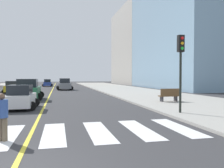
{
  "coord_description": "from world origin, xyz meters",
  "views": [
    {
      "loc": [
        1.1,
        -5.65,
        2.28
      ],
      "look_at": [
        10.23,
        34.56,
        1.02
      ],
      "focal_mm": 37.7,
      "sensor_mm": 36.0,
      "label": 1
    }
  ],
  "objects_px": {
    "car_blue_second": "(48,83)",
    "park_bench": "(169,95)",
    "traffic_light_near_corner": "(181,58)",
    "car_yellow_fifth": "(12,87)",
    "pedestrian_crossing": "(2,115)",
    "car_gray_third": "(65,84)",
    "car_white_nearest": "(21,98)",
    "car_green_fourth": "(28,90)"
  },
  "relations": [
    {
      "from": "car_blue_second",
      "to": "park_bench",
      "type": "xyz_separation_m",
      "value": [
        11.92,
        -39.24,
        -0.12
      ]
    },
    {
      "from": "car_green_fourth",
      "to": "park_bench",
      "type": "relative_size",
      "value": 2.56
    },
    {
      "from": "car_yellow_fifth",
      "to": "car_blue_second",
      "type": "bearing_deg",
      "value": 79.43
    },
    {
      "from": "car_green_fourth",
      "to": "traffic_light_near_corner",
      "type": "bearing_deg",
      "value": -49.92
    },
    {
      "from": "car_white_nearest",
      "to": "pedestrian_crossing",
      "type": "distance_m",
      "value": 8.81
    },
    {
      "from": "car_blue_second",
      "to": "car_yellow_fifth",
      "type": "xyz_separation_m",
      "value": [
        -3.82,
        -22.23,
        -0.01
      ]
    },
    {
      "from": "traffic_light_near_corner",
      "to": "pedestrian_crossing",
      "type": "xyz_separation_m",
      "value": [
        -9.04,
        -3.79,
        -2.46
      ]
    },
    {
      "from": "traffic_light_near_corner",
      "to": "pedestrian_crossing",
      "type": "relative_size",
      "value": 2.7
    },
    {
      "from": "car_blue_second",
      "to": "car_yellow_fifth",
      "type": "bearing_deg",
      "value": -100.18
    },
    {
      "from": "car_yellow_fifth",
      "to": "car_gray_third",
      "type": "bearing_deg",
      "value": 39.18
    },
    {
      "from": "car_green_fourth",
      "to": "pedestrian_crossing",
      "type": "relative_size",
      "value": 2.75
    },
    {
      "from": "park_bench",
      "to": "pedestrian_crossing",
      "type": "height_order",
      "value": "pedestrian_crossing"
    },
    {
      "from": "car_white_nearest",
      "to": "pedestrian_crossing",
      "type": "bearing_deg",
      "value": -84.51
    },
    {
      "from": "car_blue_second",
      "to": "pedestrian_crossing",
      "type": "height_order",
      "value": "car_blue_second"
    },
    {
      "from": "traffic_light_near_corner",
      "to": "park_bench",
      "type": "relative_size",
      "value": 2.52
    },
    {
      "from": "car_blue_second",
      "to": "car_yellow_fifth",
      "type": "relative_size",
      "value": 1.01
    },
    {
      "from": "car_white_nearest",
      "to": "car_yellow_fifth",
      "type": "xyz_separation_m",
      "value": [
        -3.77,
        17.97,
        -0.01
      ]
    },
    {
      "from": "car_gray_third",
      "to": "car_yellow_fifth",
      "type": "xyz_separation_m",
      "value": [
        -7.41,
        -6.22,
        -0.15
      ]
    },
    {
      "from": "car_yellow_fifth",
      "to": "park_bench",
      "type": "bearing_deg",
      "value": -48.04
    },
    {
      "from": "car_yellow_fifth",
      "to": "pedestrian_crossing",
      "type": "xyz_separation_m",
      "value": [
        4.46,
        -26.76,
        0.14
      ]
    },
    {
      "from": "park_bench",
      "to": "pedestrian_crossing",
      "type": "bearing_deg",
      "value": 127.91
    },
    {
      "from": "car_gray_third",
      "to": "car_green_fourth",
      "type": "relative_size",
      "value": 0.98
    },
    {
      "from": "car_yellow_fifth",
      "to": "park_bench",
      "type": "height_order",
      "value": "car_yellow_fifth"
    },
    {
      "from": "car_gray_third",
      "to": "traffic_light_near_corner",
      "type": "xyz_separation_m",
      "value": [
        6.08,
        -29.19,
        2.45
      ]
    },
    {
      "from": "car_blue_second",
      "to": "pedestrian_crossing",
      "type": "relative_size",
      "value": 2.27
    },
    {
      "from": "car_white_nearest",
      "to": "park_bench",
      "type": "xyz_separation_m",
      "value": [
        11.96,
        0.96,
        -0.11
      ]
    },
    {
      "from": "car_blue_second",
      "to": "car_gray_third",
      "type": "xyz_separation_m",
      "value": [
        3.6,
        -16.01,
        0.14
      ]
    },
    {
      "from": "car_gray_third",
      "to": "car_green_fourth",
      "type": "bearing_deg",
      "value": 75.59
    },
    {
      "from": "car_white_nearest",
      "to": "car_green_fourth",
      "type": "height_order",
      "value": "car_green_fourth"
    },
    {
      "from": "pedestrian_crossing",
      "to": "traffic_light_near_corner",
      "type": "bearing_deg",
      "value": 28.56
    },
    {
      "from": "car_yellow_fifth",
      "to": "pedestrian_crossing",
      "type": "distance_m",
      "value": 27.13
    },
    {
      "from": "traffic_light_near_corner",
      "to": "park_bench",
      "type": "xyz_separation_m",
      "value": [
        2.25,
        5.96,
        -2.7
      ]
    },
    {
      "from": "park_bench",
      "to": "pedestrian_crossing",
      "type": "xyz_separation_m",
      "value": [
        -11.28,
        -9.75,
        0.25
      ]
    },
    {
      "from": "car_gray_third",
      "to": "traffic_light_near_corner",
      "type": "height_order",
      "value": "traffic_light_near_corner"
    },
    {
      "from": "car_white_nearest",
      "to": "traffic_light_near_corner",
      "type": "bearing_deg",
      "value": -26.18
    },
    {
      "from": "car_white_nearest",
      "to": "car_blue_second",
      "type": "height_order",
      "value": "car_blue_second"
    },
    {
      "from": "car_white_nearest",
      "to": "car_blue_second",
      "type": "relative_size",
      "value": 1.0
    },
    {
      "from": "car_white_nearest",
      "to": "car_yellow_fifth",
      "type": "height_order",
      "value": "car_white_nearest"
    },
    {
      "from": "car_yellow_fifth",
      "to": "car_white_nearest",
      "type": "bearing_deg",
      "value": -78.96
    },
    {
      "from": "car_gray_third",
      "to": "car_yellow_fifth",
      "type": "relative_size",
      "value": 1.19
    },
    {
      "from": "car_blue_second",
      "to": "car_gray_third",
      "type": "height_order",
      "value": "car_gray_third"
    },
    {
      "from": "car_yellow_fifth",
      "to": "pedestrian_crossing",
      "type": "bearing_deg",
      "value": -81.36
    }
  ]
}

